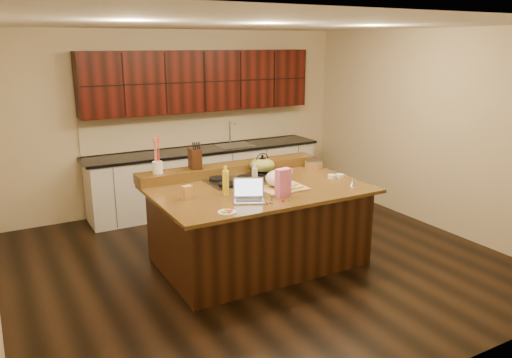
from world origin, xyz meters
TOP-DOWN VIEW (x-y plane):
  - room at (0.00, 0.00)m, footprint 5.52×5.02m
  - island at (0.00, 0.00)m, footprint 2.40×1.60m
  - back_ledge at (0.00, 0.70)m, footprint 2.40×0.30m
  - cooktop at (0.00, 0.30)m, footprint 0.92×0.52m
  - back_counter at (0.30, 2.23)m, footprint 3.70×0.66m
  - kettle at (0.30, 0.43)m, footprint 0.24×0.24m
  - green_bowl at (0.30, 0.43)m, footprint 0.34×0.34m
  - laptop at (-0.33, -0.38)m, footprint 0.40×0.37m
  - oil_bottle at (-0.46, -0.10)m, footprint 0.09×0.09m
  - vinegar_bottle at (-0.09, -0.08)m, footprint 0.07×0.07m
  - wooden_tray at (0.18, -0.18)m, footprint 0.51×0.41m
  - ramekin_a at (0.96, -0.11)m, footprint 0.12×0.12m
  - ramekin_b at (1.07, -0.14)m, footprint 0.11×0.11m
  - ramekin_c at (0.64, 0.35)m, footprint 0.10×0.10m
  - strainer_bowl at (1.08, 0.43)m, footprint 0.28×0.28m
  - kitchen_timer at (0.98, -0.48)m, footprint 0.10×0.10m
  - pink_bag at (0.05, -0.45)m, footprint 0.17×0.11m
  - candy_plate at (-0.71, -0.64)m, footprint 0.23×0.23m
  - package_box at (-0.87, -0.03)m, footprint 0.11×0.09m
  - utensil_crock at (-0.95, 0.70)m, footprint 0.16×0.16m
  - knife_block at (-0.48, 0.70)m, footprint 0.14×0.21m
  - gumdrop_0 at (-0.19, -0.60)m, footprint 0.02×0.02m
  - gumdrop_1 at (-0.17, -0.61)m, footprint 0.02×0.02m
  - gumdrop_2 at (-0.12, -0.51)m, footprint 0.02×0.02m
  - gumdrop_3 at (-0.20, -0.55)m, footprint 0.02×0.02m
  - gumdrop_4 at (-0.24, -0.62)m, footprint 0.02×0.02m
  - gumdrop_5 at (-0.07, -0.43)m, footprint 0.02×0.02m
  - gumdrop_6 at (-0.24, -0.39)m, footprint 0.02×0.02m
  - gumdrop_7 at (0.03, -0.61)m, footprint 0.02×0.02m
  - gumdrop_8 at (-0.05, -0.61)m, footprint 0.02×0.02m

SIDE VIEW (x-z plane):
  - island at x=0.00m, z-range 0.00..0.92m
  - candy_plate at x=-0.71m, z-range 0.92..0.93m
  - gumdrop_0 at x=-0.19m, z-range 0.92..0.94m
  - gumdrop_1 at x=-0.17m, z-range 0.92..0.94m
  - gumdrop_2 at x=-0.12m, z-range 0.92..0.94m
  - gumdrop_3 at x=-0.20m, z-range 0.92..0.94m
  - gumdrop_4 at x=-0.24m, z-range 0.92..0.94m
  - gumdrop_5 at x=-0.07m, z-range 0.92..0.94m
  - gumdrop_6 at x=-0.24m, z-range 0.92..0.94m
  - gumdrop_7 at x=0.03m, z-range 0.92..0.94m
  - gumdrop_8 at x=-0.05m, z-range 0.92..0.94m
  - cooktop at x=0.00m, z-range 0.91..0.96m
  - ramekin_a at x=0.96m, z-range 0.92..0.96m
  - ramekin_b at x=1.07m, z-range 0.92..0.96m
  - ramekin_c at x=0.64m, z-range 0.92..0.96m
  - kitchen_timer at x=0.98m, z-range 0.92..0.99m
  - strainer_bowl at x=1.08m, z-range 0.92..1.01m
  - back_ledge at x=0.00m, z-range 0.92..1.04m
  - laptop at x=-0.33m, z-range 0.87..1.09m
  - back_counter at x=0.30m, z-range -0.22..2.18m
  - package_box at x=-0.87m, z-range 0.92..1.06m
  - wooden_tray at x=0.18m, z-range 0.91..1.11m
  - vinegar_bottle at x=-0.09m, z-range 0.92..1.17m
  - green_bowl at x=0.30m, z-range 0.97..1.13m
  - kettle at x=0.30m, z-range 0.97..1.14m
  - oil_bottle at x=-0.46m, z-range 0.92..1.19m
  - pink_bag at x=0.05m, z-range 0.92..1.22m
  - utensil_crock at x=-0.95m, z-range 1.04..1.18m
  - knife_block at x=-0.48m, z-range 1.04..1.28m
  - room at x=0.00m, z-range -0.01..2.71m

